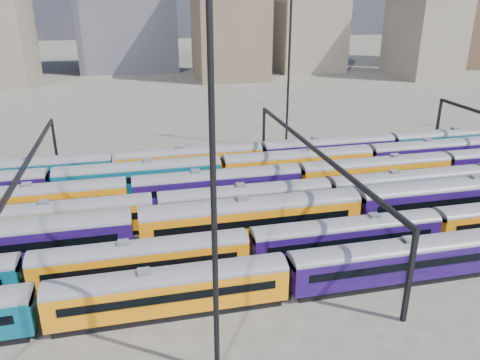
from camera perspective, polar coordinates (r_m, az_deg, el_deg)
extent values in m
plane|color=#47433C|center=(52.54, -1.76, -5.04)|extent=(500.00, 500.00, 0.00)
cube|color=black|center=(38.80, -8.42, -15.33)|extent=(17.66, 2.29, 0.65)
cube|color=#BE6707|center=(37.83, -8.56, -13.30)|extent=(18.58, 2.69, 2.69)
cylinder|color=#4C4C51|center=(37.09, -8.67, -11.58)|extent=(18.58, 2.69, 2.69)
cube|color=black|center=(36.53, -8.39, -14.08)|extent=(16.35, 0.06, 0.70)
cube|color=black|center=(38.79, -8.76, -11.77)|extent=(16.35, 0.06, 0.70)
cube|color=slate|center=(36.70, -8.73, -10.64)|extent=(0.93, 0.84, 0.33)
cube|color=black|center=(43.99, 17.84, -11.38)|extent=(17.66, 2.29, 0.65)
cube|color=#16083A|center=(43.14, 18.09, -9.50)|extent=(18.58, 2.69, 2.69)
cylinder|color=#4C4C51|center=(42.49, 18.30, -7.94)|extent=(18.58, 2.69, 2.69)
cube|color=black|center=(42.00, 19.08, -10.02)|extent=(16.35, 0.06, 0.70)
cube|color=black|center=(43.98, 17.25, -8.28)|extent=(16.35, 0.06, 0.70)
cube|color=slate|center=(42.15, 18.41, -7.08)|extent=(0.93, 0.84, 0.33)
cube|color=black|center=(42.89, -11.64, -11.62)|extent=(17.56, 2.28, 0.65)
cube|color=#BE6707|center=(42.02, -11.81, -9.72)|extent=(18.48, 2.68, 2.68)
cylinder|color=#4C4C51|center=(41.36, -11.95, -8.12)|extent=(18.48, 2.68, 2.68)
cube|color=black|center=(40.69, -11.77, -10.30)|extent=(16.26, 0.06, 0.69)
cube|color=black|center=(43.04, -11.90, -8.43)|extent=(16.26, 0.06, 0.69)
cube|color=slate|center=(41.02, -12.02, -7.26)|extent=(0.92, 0.83, 0.32)
cube|color=black|center=(46.82, 12.62, -8.68)|extent=(17.56, 2.28, 0.65)
cube|color=#16083A|center=(46.02, 12.79, -6.89)|extent=(18.48, 2.68, 2.68)
cylinder|color=#4C4C51|center=(45.41, 12.92, -5.40)|extent=(18.48, 2.68, 2.68)
cube|color=black|center=(44.81, 13.56, -7.31)|extent=(16.26, 0.06, 0.69)
cube|color=black|center=(46.95, 12.12, -5.79)|extent=(16.26, 0.06, 0.69)
cube|color=slate|center=(45.10, 13.00, -4.59)|extent=(0.92, 0.83, 0.32)
cube|color=black|center=(48.69, -26.08, -9.19)|extent=(21.17, 2.75, 0.78)
cube|color=#16083A|center=(47.78, -26.47, -7.10)|extent=(22.28, 3.23, 3.23)
cylinder|color=#4C4C51|center=(47.09, -26.79, -5.37)|extent=(22.28, 3.23, 3.23)
cube|color=black|center=(46.20, -26.97, -7.62)|extent=(19.61, 0.06, 0.84)
cube|color=black|center=(49.03, -26.16, -5.81)|extent=(19.61, 0.06, 0.84)
cube|color=slate|center=(46.74, -26.97, -4.42)|extent=(1.11, 1.00, 0.39)
cube|color=black|center=(48.36, 1.38, -6.99)|extent=(21.17, 2.75, 0.78)
cube|color=#BE6707|center=(47.44, 1.40, -4.86)|extent=(22.28, 3.23, 3.23)
cylinder|color=#4C4C51|center=(46.74, 1.42, -3.09)|extent=(22.28, 3.23, 3.23)
cube|color=black|center=(45.85, 1.91, -5.31)|extent=(19.61, 0.06, 0.84)
cube|color=black|center=(48.70, 0.93, -3.63)|extent=(19.61, 0.06, 0.84)
cube|color=slate|center=(46.39, 1.43, -2.12)|extent=(1.11, 1.00, 0.39)
cube|color=black|center=(57.90, 23.94, -3.96)|extent=(21.17, 2.75, 0.78)
cube|color=#16083A|center=(57.14, 24.24, -2.14)|extent=(22.28, 3.23, 3.23)
cylinder|color=#4C4C51|center=(56.56, 24.49, -0.64)|extent=(22.28, 3.23, 3.23)
cube|color=black|center=(55.83, 25.27, -2.42)|extent=(19.61, 0.06, 0.84)
cube|color=black|center=(58.19, 23.37, -1.17)|extent=(19.61, 0.06, 0.84)
cube|color=slate|center=(56.28, 24.62, 0.17)|extent=(1.11, 1.00, 0.39)
cube|color=black|center=(52.29, -21.09, -6.31)|extent=(18.26, 2.37, 0.67)
cube|color=#BE6707|center=(51.55, -21.35, -4.60)|extent=(19.22, 2.79, 2.79)
cylinder|color=#4C4C51|center=(50.99, -21.55, -3.19)|extent=(19.22, 2.79, 2.79)
cube|color=black|center=(50.15, -21.59, -4.95)|extent=(16.91, 0.06, 0.72)
cube|color=black|center=(52.69, -21.21, -3.61)|extent=(16.91, 0.06, 0.72)
cube|color=slate|center=(50.71, -21.67, -2.43)|extent=(0.96, 0.86, 0.34)
cube|color=black|center=(52.83, 0.65, -4.46)|extent=(18.26, 2.37, 0.67)
cube|color=#16083A|center=(52.09, 0.66, -2.75)|extent=(19.22, 2.79, 2.79)
cylinder|color=#4C4C51|center=(51.54, 0.67, -1.34)|extent=(19.22, 2.79, 2.79)
cube|color=black|center=(50.71, 1.04, -3.04)|extent=(16.91, 0.06, 0.72)
cube|color=black|center=(53.22, 0.30, -1.82)|extent=(16.91, 0.06, 0.72)
cube|color=slate|center=(51.26, 0.67, -0.57)|extent=(0.96, 0.86, 0.34)
cube|color=black|center=(60.27, 19.31, -2.35)|extent=(18.26, 2.37, 0.67)
cube|color=#053C51|center=(59.63, 19.51, -0.83)|extent=(19.22, 2.79, 2.79)
cylinder|color=#4C4C51|center=(59.14, 19.67, 0.42)|extent=(19.22, 2.79, 2.79)
cube|color=black|center=(58.42, 20.26, -1.04)|extent=(16.91, 0.06, 0.72)
cube|color=black|center=(60.61, 18.86, -0.05)|extent=(16.91, 0.06, 0.72)
cube|color=slate|center=(58.90, 19.76, 1.09)|extent=(0.96, 0.86, 0.34)
cube|color=black|center=(57.28, -23.48, -4.21)|extent=(19.01, 2.47, 0.70)
cube|color=#BE6707|center=(56.58, -23.74, -2.56)|extent=(20.01, 2.90, 2.90)
cylinder|color=#4C4C51|center=(56.05, -23.96, -1.20)|extent=(20.01, 2.90, 2.90)
cube|color=black|center=(55.12, -24.04, -2.83)|extent=(17.61, 0.06, 0.75)
cube|color=black|center=(57.78, -23.56, -1.66)|extent=(17.61, 0.06, 0.75)
cube|color=slate|center=(55.78, -24.08, -0.47)|extent=(1.00, 0.90, 0.35)
cube|color=black|center=(56.85, -2.70, -2.52)|extent=(19.01, 2.47, 0.70)
cube|color=#16083A|center=(56.14, -2.74, -0.84)|extent=(20.01, 2.90, 2.90)
cylinder|color=#4C4C51|center=(55.61, -2.76, 0.54)|extent=(20.01, 2.90, 2.90)
cube|color=black|center=(54.67, -2.46, -1.07)|extent=(17.61, 0.06, 0.75)
cube|color=black|center=(57.36, -3.01, 0.02)|extent=(17.61, 0.06, 0.75)
cube|color=slate|center=(55.34, -2.78, 1.29)|extent=(1.00, 0.90, 0.35)
cube|color=black|center=(63.50, 15.90, -0.72)|extent=(19.01, 2.47, 0.70)
cube|color=#BE6707|center=(62.86, 16.07, 0.80)|extent=(20.01, 2.90, 2.90)
cylinder|color=#4C4C51|center=(62.39, 16.20, 2.04)|extent=(20.01, 2.90, 2.90)
cube|color=black|center=(61.55, 16.74, 0.63)|extent=(17.61, 0.06, 0.75)
cube|color=black|center=(63.95, 15.48, 1.54)|extent=(17.61, 0.06, 0.75)
cube|color=slate|center=(62.15, 16.28, 2.72)|extent=(1.00, 0.90, 0.35)
cube|color=black|center=(60.70, -12.03, -1.38)|extent=(19.35, 2.51, 0.71)
cube|color=#053C51|center=(60.03, -12.16, 0.23)|extent=(20.37, 2.95, 2.95)
cylinder|color=#4C4C51|center=(59.52, -12.27, 1.56)|extent=(20.37, 2.95, 2.95)
cube|color=black|center=(58.50, -12.14, 0.04)|extent=(17.93, 0.06, 0.76)
cube|color=black|center=(61.31, -12.23, 1.03)|extent=(17.93, 0.06, 0.76)
cube|color=slate|center=(59.27, -12.33, 2.27)|extent=(1.02, 0.92, 0.36)
cube|color=black|center=(64.24, 6.96, 0.24)|extent=(19.35, 2.51, 0.71)
cube|color=#BE6707|center=(63.60, 7.04, 1.78)|extent=(20.37, 2.95, 2.95)
cylinder|color=#4C4C51|center=(63.12, 7.10, 3.04)|extent=(20.37, 2.95, 2.95)
cube|color=black|center=(62.16, 7.51, 1.63)|extent=(17.93, 0.06, 0.76)
cube|color=black|center=(64.81, 6.61, 2.51)|extent=(17.93, 0.06, 0.76)
cube|color=slate|center=(62.88, 7.13, 3.72)|extent=(1.02, 0.92, 0.36)
cube|color=black|center=(73.81, 22.49, 1.55)|extent=(19.35, 2.51, 0.71)
cube|color=#16083A|center=(73.26, 22.69, 2.90)|extent=(20.37, 2.95, 2.95)
cylinder|color=#4C4C51|center=(72.84, 22.85, 4.00)|extent=(20.37, 2.95, 2.95)
cube|color=black|center=(72.01, 23.39, 2.79)|extent=(17.93, 0.06, 0.76)
cube|color=black|center=(74.31, 22.08, 3.52)|extent=(17.93, 0.06, 0.76)
cube|color=slate|center=(72.63, 22.94, 4.59)|extent=(1.02, 0.92, 0.36)
cube|color=black|center=(66.70, -23.68, -0.68)|extent=(18.86, 2.45, 0.69)
cube|color=#053C51|center=(66.10, -23.91, 0.75)|extent=(19.86, 2.88, 2.88)
cylinder|color=#4C4C51|center=(65.66, -24.09, 1.93)|extent=(19.86, 2.88, 2.88)
cube|color=black|center=(64.64, -24.16, 0.59)|extent=(17.47, 0.06, 0.74)
cube|color=black|center=(67.35, -23.75, 1.45)|extent=(17.47, 0.06, 0.74)
cube|color=slate|center=(65.43, -24.19, 2.56)|extent=(0.99, 0.89, 0.35)
cube|color=black|center=(65.75, -5.99, 0.78)|extent=(18.86, 2.45, 0.69)
cube|color=#BE6707|center=(65.14, -6.05, 2.25)|extent=(19.86, 2.88, 2.88)
cylinder|color=#4C4C51|center=(64.69, -6.10, 3.45)|extent=(19.86, 2.88, 2.88)
cube|color=black|center=(63.66, -5.89, 2.12)|extent=(17.47, 0.06, 0.74)
cube|color=black|center=(66.41, -6.22, 2.93)|extent=(17.47, 0.06, 0.74)
cube|color=slate|center=(64.46, -6.12, 4.10)|extent=(0.99, 0.89, 0.35)
cube|color=black|center=(70.95, 10.62, 2.08)|extent=(18.86, 2.45, 0.69)
cube|color=#16083A|center=(70.39, 10.72, 3.46)|extent=(19.86, 2.88, 2.88)
cylinder|color=#4C4C51|center=(69.96, 10.80, 4.58)|extent=(19.86, 2.88, 2.88)
cube|color=black|center=(69.02, 11.22, 3.36)|extent=(17.47, 0.06, 0.74)
cube|color=black|center=(71.56, 10.28, 4.07)|extent=(17.47, 0.06, 0.74)
cube|color=slate|center=(69.75, 10.85, 5.18)|extent=(0.99, 0.89, 0.35)
cube|color=black|center=(81.12, 24.04, 3.01)|extent=(18.86, 2.45, 0.69)
cube|color=#053C51|center=(80.63, 24.23, 4.22)|extent=(19.86, 2.88, 2.88)
cylinder|color=#4C4C51|center=(80.27, 24.38, 5.20)|extent=(19.86, 2.88, 2.88)
cube|color=black|center=(79.44, 24.88, 4.14)|extent=(17.47, 0.06, 0.74)
cube|color=black|center=(81.66, 23.67, 4.76)|extent=(17.47, 0.06, 0.74)
cube|color=slate|center=(80.08, 24.47, 5.72)|extent=(0.99, 0.89, 0.35)
cube|color=black|center=(69.81, -21.57, 3.76)|extent=(0.35, 0.35, 8.00)
cube|color=black|center=(49.94, -24.99, 1.15)|extent=(0.30, 40.00, 0.45)
cube|color=black|center=(37.73, 19.97, -10.97)|extent=(0.35, 0.35, 8.00)
cube|color=black|center=(71.53, 2.91, 5.66)|extent=(0.35, 0.35, 8.00)
cube|color=black|center=(52.32, 8.96, 3.81)|extent=(0.30, 40.00, 0.45)
cube|color=black|center=(84.61, 22.99, 6.46)|extent=(0.35, 0.35, 8.00)
cylinder|color=black|center=(26.81, -3.23, -2.59)|extent=(0.36, 0.36, 25.00)
cylinder|color=black|center=(74.96, 5.96, 12.95)|extent=(0.36, 0.36, 25.00)
cube|color=#38383F|center=(169.27, -13.71, 18.83)|extent=(31.45, 23.82, 34.83)
cube|color=brown|center=(146.49, -1.28, 18.91)|extent=(20.53, 21.40, 33.97)
cube|color=#665B4C|center=(165.89, 8.23, 17.56)|extent=(21.40, 20.66, 25.64)
cube|color=#665B4C|center=(160.80, 21.72, 17.39)|extent=(16.30, 22.06, 32.15)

